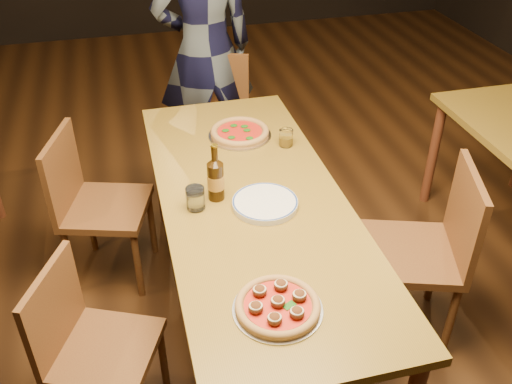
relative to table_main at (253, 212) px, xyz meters
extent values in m
plane|color=black|center=(0.00, 0.00, -0.68)|extent=(9.00, 9.00, 0.00)
cube|color=brown|center=(0.00, 0.00, 0.05)|extent=(0.80, 2.00, 0.04)
cylinder|color=brown|center=(-0.34, 0.94, -0.32)|extent=(0.06, 0.06, 0.71)
cylinder|color=brown|center=(0.34, 0.94, -0.32)|extent=(0.06, 0.06, 0.71)
cylinder|color=brown|center=(1.36, 0.74, -0.32)|extent=(0.06, 0.06, 0.71)
cylinder|color=#B7B7BF|center=(-0.08, -0.66, 0.07)|extent=(0.31, 0.31, 0.01)
cylinder|color=#BC7D4E|center=(-0.08, -0.66, 0.09)|extent=(0.29, 0.29, 0.02)
torus|color=#BC7D4E|center=(-0.08, -0.66, 0.09)|extent=(0.30, 0.30, 0.03)
cylinder|color=#B00A1B|center=(-0.08, -0.66, 0.10)|extent=(0.23, 0.23, 0.00)
cylinder|color=#B7B7BF|center=(0.07, 0.57, 0.07)|extent=(0.33, 0.33, 0.01)
cylinder|color=#BC7D4E|center=(0.07, 0.57, 0.09)|extent=(0.30, 0.30, 0.02)
torus|color=#BC7D4E|center=(0.07, 0.57, 0.10)|extent=(0.31, 0.31, 0.03)
cylinder|color=#B00A1B|center=(0.07, 0.57, 0.10)|extent=(0.23, 0.23, 0.00)
cylinder|color=white|center=(0.04, -0.07, 0.09)|extent=(0.29, 0.29, 0.03)
cylinder|color=black|center=(-0.16, 0.05, 0.16)|extent=(0.07, 0.07, 0.18)
cylinder|color=black|center=(-0.16, 0.05, 0.29)|extent=(0.03, 0.03, 0.09)
cylinder|color=#BC822D|center=(-0.16, 0.05, 0.16)|extent=(0.07, 0.07, 0.07)
cylinder|color=white|center=(-0.26, 0.00, 0.12)|extent=(0.08, 0.08, 0.10)
cylinder|color=#A67912|center=(0.28, 0.42, 0.12)|extent=(0.07, 0.07, 0.09)
imported|color=black|center=(0.05, 1.46, 0.22)|extent=(0.70, 0.51, 1.79)
camera|label=1|loc=(-0.49, -1.99, 1.53)|focal=40.00mm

